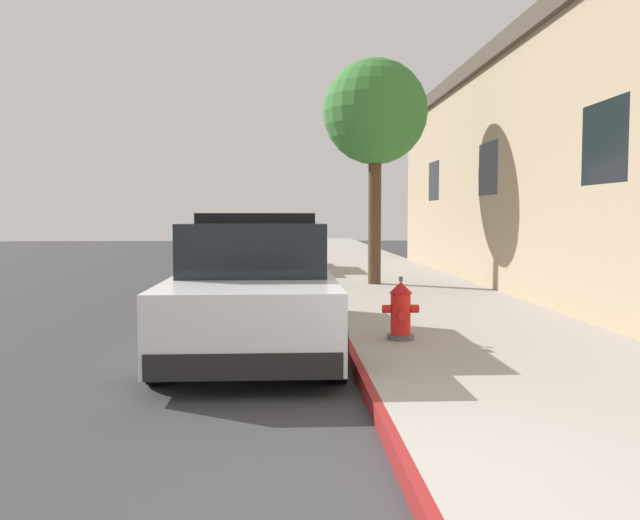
{
  "coord_description": "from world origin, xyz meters",
  "views": [
    {
      "loc": [
        -0.78,
        -3.33,
        1.66
      ],
      "look_at": [
        -0.27,
        6.41,
        1.0
      ],
      "focal_mm": 37.58,
      "sensor_mm": 36.0,
      "label": 1
    }
  ],
  "objects": [
    {
      "name": "ground_plane",
      "position": [
        -4.28,
        10.0,
        -0.1
      ],
      "size": [
        30.39,
        60.0,
        0.2
      ],
      "primitive_type": "cube",
      "color": "#353538"
    },
    {
      "name": "sidewalk_pavement",
      "position": [
        1.72,
        10.0,
        0.08
      ],
      "size": [
        3.43,
        60.0,
        0.16
      ],
      "primitive_type": "cube",
      "color": "#9E9991",
      "rests_on": "ground"
    },
    {
      "name": "curb_painted_edge",
      "position": [
        -0.04,
        10.0,
        0.08
      ],
      "size": [
        0.08,
        60.0,
        0.16
      ],
      "primitive_type": "cube",
      "color": "maroon",
      "rests_on": "ground"
    },
    {
      "name": "storefront_building",
      "position": [
        6.31,
        10.43,
        2.57
      ],
      "size": [
        6.0,
        18.31,
        5.12
      ],
      "color": "tan",
      "rests_on": "ground"
    },
    {
      "name": "police_cruiser",
      "position": [
        -1.15,
        4.95,
        0.74
      ],
      "size": [
        1.94,
        4.84,
        1.68
      ],
      "color": "white",
      "rests_on": "ground"
    },
    {
      "name": "parked_car_silver_ahead",
      "position": [
        -1.23,
        15.51,
        0.74
      ],
      "size": [
        1.94,
        4.84,
        1.56
      ],
      "color": "#B2B5BA",
      "rests_on": "ground"
    },
    {
      "name": "fire_hydrant",
      "position": [
        0.61,
        4.6,
        0.51
      ],
      "size": [
        0.44,
        0.4,
        0.76
      ],
      "color": "#4C4C51",
      "rests_on": "sidewalk_pavement"
    },
    {
      "name": "street_tree",
      "position": [
        1.17,
        11.16,
        3.83
      ],
      "size": [
        2.26,
        2.26,
        4.85
      ],
      "color": "brown",
      "rests_on": "sidewalk_pavement"
    }
  ]
}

